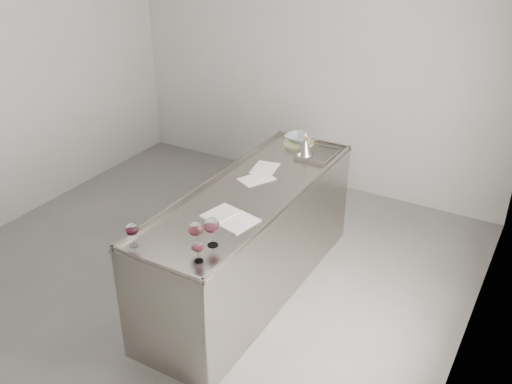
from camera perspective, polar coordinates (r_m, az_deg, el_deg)
The scene contains 12 objects.
room_shell at distance 4.39m, azimuth -8.27°, elevation 5.37°, with size 4.54×5.04×2.84m.
counter at distance 4.78m, azimuth -0.55°, elevation -4.88°, with size 0.77×2.42×0.97m.
wine_glass_left at distance 3.88m, azimuth -12.29°, elevation -3.73°, with size 0.09×0.09×0.17m.
wine_glass_middle at distance 3.78m, azimuth -6.05°, elevation -3.74°, with size 0.10×0.10×0.20m.
wine_glass_right at distance 3.80m, azimuth -4.43°, elevation -3.43°, with size 0.11×0.11×0.21m.
wine_glass_small at distance 3.67m, azimuth -5.81°, elevation -5.57°, with size 0.07×0.07×0.14m.
notebook at distance 4.17m, azimuth -2.59°, elevation -2.62°, with size 0.43×0.34×0.02m.
loose_paper_top at distance 4.93m, azimuth 0.89°, elevation 2.38°, with size 0.20×0.28×0.00m, color silver.
loose_paper_under at distance 4.74m, azimuth 0.07°, elevation 1.33°, with size 0.20×0.28×0.00m, color silver.
trivet at distance 5.45m, azimuth 4.28°, elevation 4.98°, with size 0.29×0.29×0.02m, color #D0C686.
ceramic_bowl at distance 5.44m, azimuth 4.29°, elevation 5.37°, with size 0.24×0.24×0.06m, color gray.
wine_funnel at distance 5.19m, azimuth 4.94°, elevation 4.47°, with size 0.16×0.16×0.23m.
Camera 1 is at (2.56, -3.17, 3.04)m, focal length 40.00 mm.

